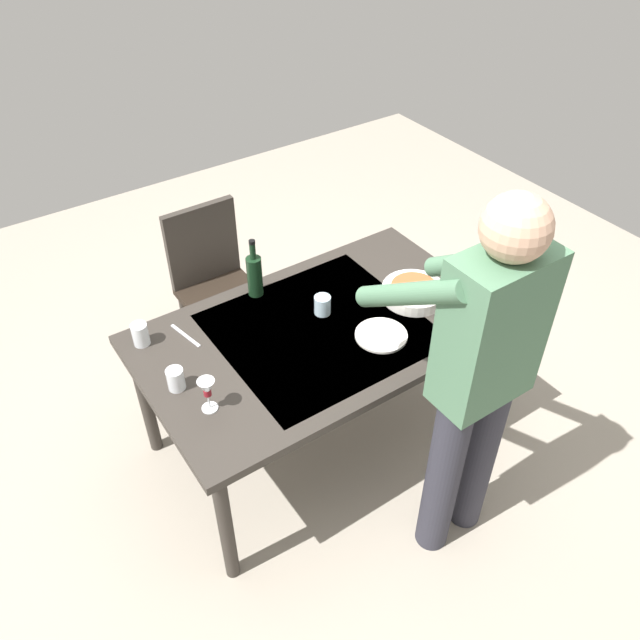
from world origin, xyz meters
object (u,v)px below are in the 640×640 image
(person_server, at_px, (478,372))
(water_cup_near_left, at_px, (140,334))
(wine_glass_left, at_px, (207,390))
(dining_table, at_px, (320,340))
(serving_bowl_pasta, at_px, (414,292))
(water_cup_far_left, at_px, (176,379))
(wine_bottle, at_px, (255,274))
(water_cup_near_right, at_px, (322,305))
(chair_near, at_px, (214,278))
(dinner_plate_near, at_px, (381,335))

(person_server, distance_m, water_cup_near_left, 1.41)
(water_cup_near_left, bearing_deg, person_server, 128.68)
(wine_glass_left, height_order, water_cup_near_left, wine_glass_left)
(dining_table, height_order, serving_bowl_pasta, serving_bowl_pasta)
(water_cup_near_left, distance_m, water_cup_far_left, 0.33)
(dining_table, height_order, person_server, person_server)
(water_cup_far_left, xyz_separation_m, serving_bowl_pasta, (-1.16, 0.08, -0.01))
(wine_bottle, relative_size, water_cup_near_right, 3.32)
(dining_table, distance_m, water_cup_far_left, 0.68)
(dining_table, relative_size, water_cup_near_right, 17.84)
(chair_near, relative_size, serving_bowl_pasta, 3.03)
(water_cup_near_left, xyz_separation_m, dinner_plate_near, (-0.88, 0.54, -0.05))
(water_cup_near_right, bearing_deg, dinner_plate_near, 113.45)
(chair_near, height_order, wine_glass_left, chair_near)
(dining_table, relative_size, water_cup_far_left, 16.68)
(wine_glass_left, height_order, serving_bowl_pasta, wine_glass_left)
(wine_bottle, distance_m, water_cup_near_right, 0.35)
(chair_near, xyz_separation_m, person_server, (-0.29, 1.60, 0.43))
(water_cup_near_left, distance_m, dinner_plate_near, 1.03)
(wine_bottle, relative_size, water_cup_far_left, 3.11)
(wine_glass_left, bearing_deg, water_cup_near_right, -161.04)
(chair_near, relative_size, person_server, 0.54)
(wine_bottle, xyz_separation_m, water_cup_far_left, (0.57, 0.36, -0.06))
(dining_table, bearing_deg, water_cup_far_left, -2.03)
(water_cup_far_left, bearing_deg, wine_glass_left, 108.25)
(water_cup_near_right, height_order, water_cup_far_left, water_cup_far_left)
(chair_near, xyz_separation_m, wine_bottle, (-0.00, 0.48, 0.31))
(dining_table, relative_size, wine_glass_left, 10.52)
(person_server, distance_m, wine_glass_left, 1.00)
(person_server, relative_size, water_cup_near_right, 18.96)
(dining_table, bearing_deg, serving_bowl_pasta, 173.07)
(dining_table, distance_m, serving_bowl_pasta, 0.50)
(wine_glass_left, xyz_separation_m, serving_bowl_pasta, (-1.10, -0.09, -0.07))
(water_cup_near_right, xyz_separation_m, water_cup_far_left, (0.75, 0.06, 0.00))
(dining_table, relative_size, water_cup_near_left, 15.42)
(dining_table, xyz_separation_m, water_cup_far_left, (0.67, -0.02, 0.12))
(wine_glass_left, relative_size, water_cup_near_right, 1.69)
(water_cup_far_left, bearing_deg, person_server, 138.36)
(wine_glass_left, height_order, dinner_plate_near, wine_glass_left)
(water_cup_near_left, bearing_deg, serving_bowl_pasta, 160.79)
(wine_bottle, relative_size, water_cup_near_left, 2.87)
(dining_table, height_order, dinner_plate_near, dinner_plate_near)
(chair_near, xyz_separation_m, serving_bowl_pasta, (-0.60, 0.92, 0.23))
(wine_glass_left, bearing_deg, wine_bottle, -133.77)
(water_cup_near_right, distance_m, water_cup_far_left, 0.75)
(chair_near, height_order, person_server, person_server)
(dining_table, height_order, water_cup_near_right, water_cup_near_right)
(wine_bottle, xyz_separation_m, wine_glass_left, (0.51, 0.53, -0.01))
(water_cup_near_left, bearing_deg, dinner_plate_near, 148.35)
(wine_bottle, height_order, dinner_plate_near, wine_bottle)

